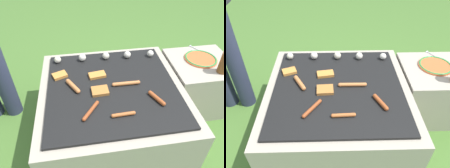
# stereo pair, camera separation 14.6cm
# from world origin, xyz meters

# --- Properties ---
(ground_plane) EXTENTS (14.00, 14.00, 0.00)m
(ground_plane) POSITION_xyz_m (0.00, 0.00, 0.00)
(ground_plane) COLOR #47702D
(grill) EXTENTS (0.98, 0.98, 0.43)m
(grill) POSITION_xyz_m (0.00, 0.00, 0.21)
(grill) COLOR #A89E8C
(grill) RESTS_ON ground_plane
(side_ledge) EXTENTS (0.49, 0.48, 0.43)m
(side_ledge) POSITION_xyz_m (0.74, 0.18, 0.22)
(side_ledge) COLOR #A89E8C
(side_ledge) RESTS_ON ground_plane
(sausage_back_right) EXTENTS (0.08, 0.14, 0.03)m
(sausage_back_right) POSITION_xyz_m (0.26, -0.17, 0.45)
(sausage_back_right) COLOR #A34C23
(sausage_back_right) RESTS_ON grill
(sausage_back_left) EXTENTS (0.20, 0.03, 0.03)m
(sausage_back_left) POSITION_xyz_m (0.10, 0.00, 0.45)
(sausage_back_left) COLOR #C6753D
(sausage_back_left) RESTS_ON grill
(sausage_back_center) EXTENTS (0.10, 0.15, 0.03)m
(sausage_back_center) POSITION_xyz_m (-0.26, 0.03, 0.45)
(sausage_back_center) COLOR #C6753D
(sausage_back_center) RESTS_ON grill
(sausage_mid_right) EXTENTS (0.11, 0.15, 0.02)m
(sausage_mid_right) POSITION_xyz_m (-0.16, -0.21, 0.44)
(sausage_mid_right) COLOR #93421E
(sausage_mid_right) RESTS_ON grill
(sausage_front_center) EXTENTS (0.15, 0.03, 0.02)m
(sausage_front_center) POSITION_xyz_m (0.02, -0.27, 0.44)
(sausage_front_center) COLOR #B7602D
(sausage_front_center) RESTS_ON grill
(bread_slice_center) EXTENTS (0.11, 0.09, 0.02)m
(bread_slice_center) POSITION_xyz_m (-0.09, -0.04, 0.44)
(bread_slice_center) COLOR #B27033
(bread_slice_center) RESTS_ON grill
(bread_slice_right) EXTENTS (0.12, 0.10, 0.02)m
(bread_slice_right) POSITION_xyz_m (-0.35, 0.17, 0.44)
(bread_slice_right) COLOR #D18438
(bread_slice_right) RESTS_ON grill
(bread_slice_left) EXTENTS (0.13, 0.08, 0.02)m
(bread_slice_left) POSITION_xyz_m (-0.09, 0.13, 0.44)
(bread_slice_left) COLOR #D18438
(bread_slice_left) RESTS_ON grill
(mushroom_row) EXTENTS (0.78, 0.07, 0.06)m
(mushroom_row) POSITION_xyz_m (-0.01, 0.34, 0.46)
(mushroom_row) COLOR beige
(mushroom_row) RESTS_ON grill
(plate_colorful) EXTENTS (0.25, 0.25, 0.02)m
(plate_colorful) POSITION_xyz_m (0.74, 0.21, 0.44)
(plate_colorful) COLOR orange
(plate_colorful) RESTS_ON side_ledge
(fork_utensil) EXTENTS (0.10, 0.16, 0.01)m
(fork_utensil) POSITION_xyz_m (0.79, 0.36, 0.44)
(fork_utensil) COLOR silver
(fork_utensil) RESTS_ON side_ledge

